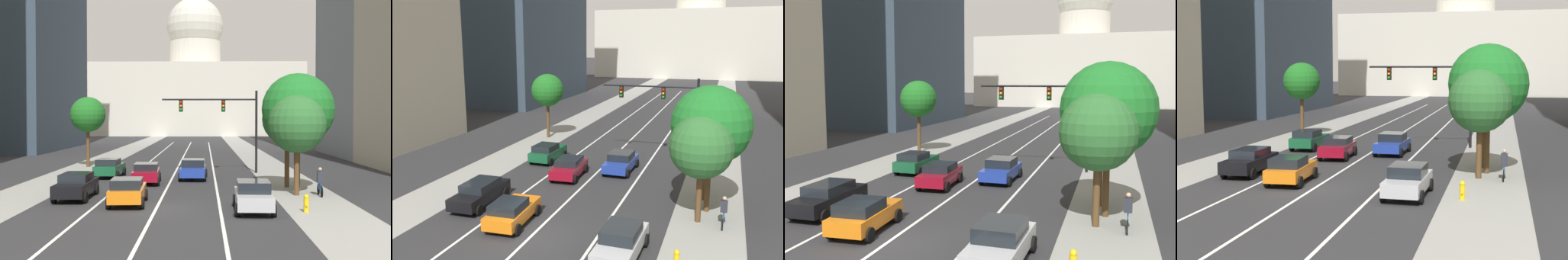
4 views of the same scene
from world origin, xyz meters
The scene contains 19 objects.
ground_plane centered at (0.00, 40.00, 0.00)m, with size 400.00×400.00×0.00m, color #2B2B2D.
sidewalk_left centered at (-8.56, 35.00, 0.01)m, with size 3.98×130.00×0.01m, color gray.
sidewalk_right centered at (8.56, 35.00, 0.01)m, with size 3.98×130.00×0.01m, color gray.
lane_stripe_left centered at (-3.28, 25.00, 0.01)m, with size 0.16×90.00×0.01m, color white.
lane_stripe_center centered at (0.00, 25.00, 0.01)m, with size 0.16×90.00×0.01m, color white.
lane_stripe_right centered at (3.28, 25.00, 0.01)m, with size 0.16×90.00×0.01m, color white.
capitol_building centered at (0.00, 112.79, 11.82)m, with size 54.85×27.64×37.95m.
car_silver centered at (4.93, -0.76, 0.79)m, with size 2.05×4.30×1.54m.
car_orange centered at (-1.64, 0.99, 0.77)m, with size 2.10×4.12×1.47m.
car_green centered at (-4.93, 13.50, 0.78)m, with size 2.08×4.13×1.50m.
car_crimson centered at (-1.64, 9.91, 0.77)m, with size 2.15×4.15×1.45m.
car_blue centered at (1.64, 12.55, 0.78)m, with size 2.14×4.36×1.52m.
car_black centered at (-4.93, 3.08, 0.78)m, with size 1.97×4.71×1.48m.
traffic_signal_mast centered at (4.38, 17.04, 4.86)m, with size 8.06×0.39×6.96m.
cyclist centered at (9.39, 4.29, 0.85)m, with size 0.37×1.70×1.72m.
street_tree_far_right centered at (8.40, 6.26, 5.20)m, with size 4.59×4.59×7.51m.
street_tree_mid_right centered at (8.03, 8.15, 4.55)m, with size 3.36×3.36×6.26m.
street_tree_near_right centered at (8.03, 4.54, 4.30)m, with size 3.50×3.50×6.07m.
street_tree_mid_left centered at (-8.52, 22.00, 4.94)m, with size 3.33×3.33×6.63m.
Camera 3 is at (8.71, -16.00, 6.53)m, focal length 41.60 mm.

